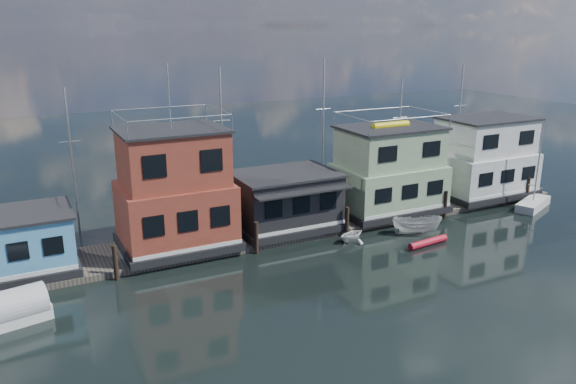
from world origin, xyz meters
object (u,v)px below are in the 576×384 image
houseboat_green (388,171)px  motorboat (417,225)px  red_kayak (428,242)px  dinghy_white (351,234)px  day_sailer (533,203)px  houseboat_blue (18,243)px  houseboat_white (484,158)px  houseboat_dark (285,200)px  tarp_runabout (0,313)px  houseboat_red (175,192)px

houseboat_green → motorboat: bearing=-99.1°
red_kayak → dinghy_white: 5.24m
day_sailer → dinghy_white: size_ratio=3.19×
motorboat → houseboat_blue: bearing=108.3°
houseboat_blue → houseboat_green: size_ratio=0.76×
houseboat_blue → red_kayak: size_ratio=1.92×
motorboat → houseboat_white: bearing=-38.0°
red_kayak → houseboat_green: bearing=71.5°
houseboat_dark → houseboat_green: (9.00, 0.02, 1.13)m
houseboat_dark → red_kayak: houseboat_dark is taller
houseboat_white → day_sailer: (1.73, -4.14, -3.12)m
dinghy_white → houseboat_white: bearing=-90.5°
houseboat_dark → motorboat: size_ratio=2.09×
houseboat_green → dinghy_white: bearing=-146.5°
houseboat_green → motorboat: houseboat_green is taller
houseboat_dark → tarp_runabout: (-18.67, -5.61, -1.72)m
red_kayak → day_sailer: bearing=4.9°
houseboat_green → day_sailer: 12.83m
tarp_runabout → day_sailer: (39.40, 1.50, -0.29)m
houseboat_green → motorboat: size_ratio=2.37×
houseboat_red → houseboat_blue: bearing=-180.0°
houseboat_blue → houseboat_green: bearing=0.0°
houseboat_blue → tarp_runabout: size_ratio=1.31×
houseboat_dark → houseboat_red: bearing=179.9°
houseboat_blue → motorboat: bearing=-10.3°
houseboat_red → red_kayak: size_ratio=3.56×
houseboat_dark → motorboat: bearing=-29.4°
houseboat_blue → tarp_runabout: 5.95m
red_kayak → tarp_runabout: 26.25m
day_sailer → tarp_runabout: bearing=158.8°
houseboat_blue → houseboat_dark: houseboat_dark is taller
houseboat_green → day_sailer: bearing=-19.4°
day_sailer → houseboat_green: bearing=137.2°
houseboat_dark → day_sailer: size_ratio=1.06×
houseboat_white → tarp_runabout: 38.20m
houseboat_red → motorboat: (16.25, -4.67, -3.42)m
day_sailer → houseboat_dark: bearing=145.4°
houseboat_blue → dinghy_white: 21.14m
houseboat_blue → houseboat_dark: (17.50, -0.02, 0.21)m
houseboat_dark → tarp_runabout: 19.57m
houseboat_red → red_kayak: 17.39m
houseboat_dark → dinghy_white: 5.32m
houseboat_blue → day_sailer: day_sailer is taller
houseboat_green → houseboat_white: bearing=-0.0°
houseboat_blue → motorboat: size_ratio=1.81×
day_sailer → motorboat: bearing=159.1°
houseboat_white → red_kayak: bearing=-149.4°
motorboat → dinghy_white: size_ratio=1.62×
tarp_runabout → houseboat_dark: bearing=5.4°
houseboat_green → tarp_runabout: bearing=-168.5°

